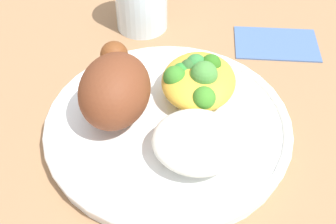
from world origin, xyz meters
TOP-DOWN VIEW (x-y plane):
  - ground_plane at (0.00, 0.00)m, footprint 2.00×2.00m
  - plate at (0.00, 0.00)m, footprint 0.26×0.26m
  - roasted_chicken at (-0.00, 0.05)m, footprint 0.10×0.07m
  - rice_pile at (-0.04, -0.04)m, footprint 0.08×0.09m
  - mac_cheese_with_broccoli at (0.05, -0.02)m, footprint 0.10×0.08m
  - napkin at (0.19, -0.11)m, footprint 0.09×0.12m

SIDE VIEW (x-z plane):
  - ground_plane at x=0.00m, z-range 0.00..0.00m
  - napkin at x=0.19m, z-range 0.00..0.00m
  - plate at x=0.00m, z-range 0.00..0.02m
  - rice_pile at x=-0.04m, z-range 0.02..0.05m
  - mac_cheese_with_broccoli at x=0.05m, z-range 0.02..0.06m
  - roasted_chicken at x=0.00m, z-range 0.02..0.09m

